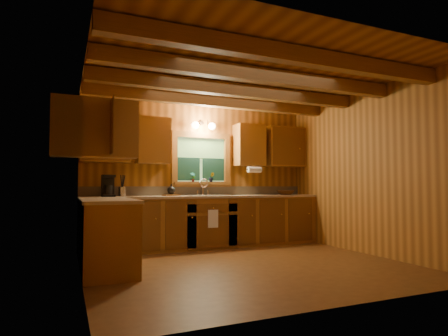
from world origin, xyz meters
The scene contains 20 objects.
room centered at (0.00, 0.00, 1.30)m, with size 4.20×4.20×4.20m.
ceiling_beams centered at (0.00, 0.00, 2.49)m, with size 4.20×2.54×0.18m.
base_cabinets centered at (-0.49, 1.28, 0.43)m, with size 4.20×2.22×0.86m.
countertop centered at (-0.48, 1.29, 0.88)m, with size 4.20×2.24×0.04m.
backsplash centered at (0.00, 1.89, 0.98)m, with size 4.20×0.02×0.16m, color #9C8769.
dishwasher_panel centered at (-1.47, 0.68, 0.43)m, with size 0.02×0.60×0.80m, color white.
upper_cabinets centered at (-0.56, 1.42, 1.84)m, with size 4.19×1.77×0.78m.
window centered at (0.00, 1.87, 1.53)m, with size 1.12×0.08×1.00m.
window_sill centered at (0.00, 1.82, 1.12)m, with size 1.06×0.14×0.04m, color brown.
wall_sconce centered at (0.00, 1.75, 2.16)m, with size 0.45×0.21×0.17m.
paper_towel_roll centered at (0.92, 1.53, 1.37)m, with size 0.11×0.11×0.27m, color white.
dish_towel centered at (0.00, 1.26, 0.52)m, with size 0.18×0.01×0.30m, color white.
sink centered at (0.00, 1.60, 0.86)m, with size 0.82×0.48×0.43m.
coffee_maker centered at (-1.67, 1.57, 1.07)m, with size 0.19×0.25×0.34m.
utensil_crock centered at (-1.44, 1.65, 0.99)m, with size 0.12×0.12×0.35m.
cutting_board centered at (-0.62, 1.65, 0.91)m, with size 0.27×0.19×0.02m, color #5D3513.
teakettle centered at (-0.62, 1.65, 0.99)m, with size 0.14×0.14×0.17m.
wicker_basket centered at (1.62, 1.57, 0.94)m, with size 0.35×0.35×0.09m, color #48230C.
potted_plant_left centered at (-0.18, 1.81, 1.23)m, with size 0.09×0.06×0.18m, color #5D3513.
potted_plant_right centered at (0.18, 1.80, 1.23)m, with size 0.10×0.08×0.18m, color #5D3513.
Camera 1 is at (-2.29, -4.57, 1.07)m, focal length 29.89 mm.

